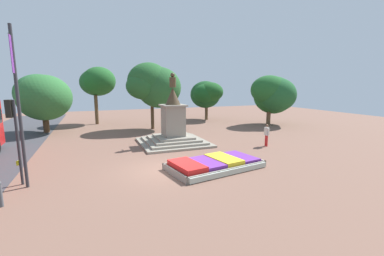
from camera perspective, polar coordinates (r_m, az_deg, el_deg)
name	(u,v)px	position (r m, az deg, el deg)	size (l,w,h in m)	color
ground_plane	(163,170)	(14.35, -6.51, -9.27)	(72.12, 72.12, 0.00)	brown
flower_planter	(214,164)	(14.49, 5.00, -8.04)	(5.65, 3.62, 0.58)	#38281C
statue_monument	(173,129)	(20.34, -4.18, -0.16)	(5.20, 5.20, 5.53)	gray
traffic_light_mid_block	(14,127)	(14.11, -34.84, 0.10)	(0.42, 0.31, 3.97)	#2D2D33
banner_pole	(18,105)	(13.43, -34.13, 4.30)	(0.14, 0.64, 7.12)	#2D2D33
pedestrian_with_handbag	(267,133)	(20.22, 16.25, -1.18)	(0.26, 0.57, 1.70)	red
kerb_bollard_mid_b	(0,193)	(12.45, -36.85, -11.54)	(0.16, 0.16, 1.03)	#4C5156
park_tree_far_left	(153,85)	(26.86, -8.76, 9.41)	(5.63, 4.99, 6.86)	#4C3823
park_tree_behind_statue	(207,94)	(34.08, 3.25, 7.61)	(3.99, 4.98, 5.12)	brown
park_tree_far_right	(42,96)	(28.58, -30.29, 6.16)	(5.28, 5.83, 5.65)	#4C3823
park_tree_street_side	(273,94)	(31.19, 17.65, 7.27)	(5.46, 5.12, 5.68)	brown
park_tree_mid_canopy	(98,82)	(32.77, -20.13, 9.60)	(4.09, 4.29, 6.70)	brown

